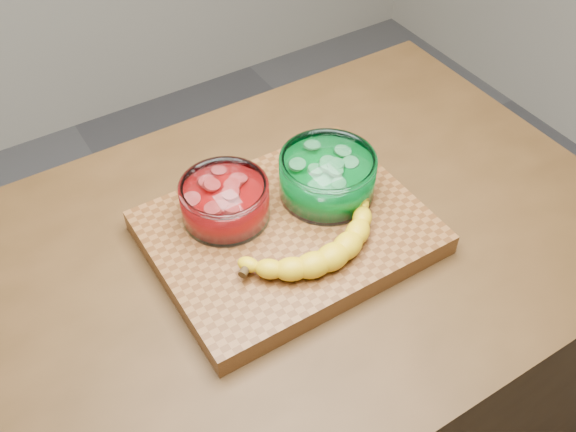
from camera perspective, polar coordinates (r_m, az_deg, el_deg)
counter at (r=1.47m, az=0.00°, el=-13.98°), size 1.20×0.80×0.90m
cutting_board at (r=1.09m, az=0.00°, el=-1.46°), size 0.45×0.35×0.04m
bowl_red at (r=1.07m, az=-5.63°, el=1.32°), size 0.15×0.15×0.07m
bowl_green at (r=1.11m, az=3.51°, el=3.52°), size 0.17×0.17×0.08m
banana at (r=1.02m, az=2.62°, el=-2.46°), size 0.29×0.14×0.04m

